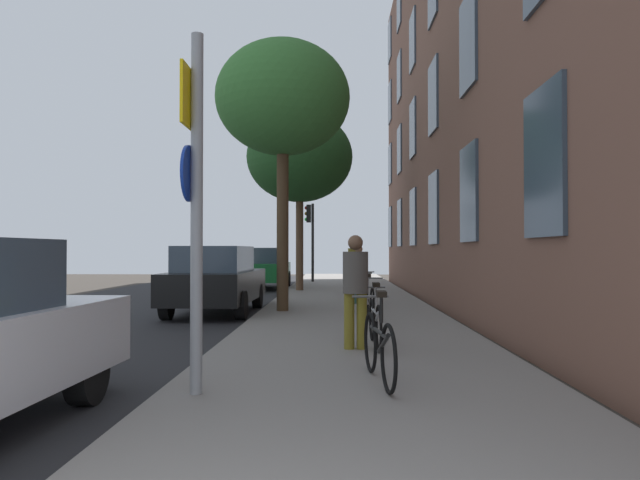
# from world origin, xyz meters

# --- Properties ---
(ground_plane) EXTENTS (41.80, 41.80, 0.00)m
(ground_plane) POSITION_xyz_m (-2.40, 15.00, 0.00)
(ground_plane) COLOR #332D28
(road_asphalt) EXTENTS (7.00, 38.00, 0.01)m
(road_asphalt) POSITION_xyz_m (-4.50, 15.00, 0.01)
(road_asphalt) COLOR #232326
(road_asphalt) RESTS_ON ground
(sidewalk) EXTENTS (4.20, 38.00, 0.12)m
(sidewalk) POSITION_xyz_m (1.10, 15.00, 0.06)
(sidewalk) COLOR gray
(sidewalk) RESTS_ON ground
(building_facade) EXTENTS (0.56, 27.00, 13.08)m
(building_facade) POSITION_xyz_m (3.69, 14.50, 6.55)
(building_facade) COLOR brown
(building_facade) RESTS_ON ground
(sign_post) EXTENTS (0.16, 0.60, 3.57)m
(sign_post) POSITION_xyz_m (-0.61, 4.46, 2.13)
(sign_post) COLOR gray
(sign_post) RESTS_ON sidewalk
(traffic_light) EXTENTS (0.43, 0.24, 3.53)m
(traffic_light) POSITION_xyz_m (-0.35, 25.11, 2.54)
(traffic_light) COLOR black
(traffic_light) RESTS_ON sidewalk
(tree_near) EXTENTS (3.16, 3.16, 6.34)m
(tree_near) POSITION_xyz_m (-0.46, 12.38, 5.09)
(tree_near) COLOR #4C3823
(tree_near) RESTS_ON sidewalk
(tree_far) EXTENTS (3.77, 3.77, 6.34)m
(tree_far) POSITION_xyz_m (-0.49, 19.45, 4.84)
(tree_far) COLOR brown
(tree_far) RESTS_ON sidewalk
(bicycle_0) EXTENTS (0.42, 1.72, 0.99)m
(bicycle_0) POSITION_xyz_m (1.25, 4.99, 0.51)
(bicycle_0) COLOR black
(bicycle_0) RESTS_ON sidewalk
(bicycle_1) EXTENTS (0.42, 1.66, 0.94)m
(bicycle_1) POSITION_xyz_m (1.37, 7.39, 0.49)
(bicycle_1) COLOR black
(bicycle_1) RESTS_ON sidewalk
(bicycle_2) EXTENTS (0.47, 1.71, 0.97)m
(bicycle_2) POSITION_xyz_m (1.42, 9.79, 0.50)
(bicycle_2) COLOR black
(bicycle_2) RESTS_ON sidewalk
(bicycle_3) EXTENTS (0.42, 1.77, 0.98)m
(bicycle_3) POSITION_xyz_m (1.42, 12.19, 0.50)
(bicycle_3) COLOR black
(bicycle_3) RESTS_ON sidewalk
(bicycle_4) EXTENTS (0.42, 1.72, 0.92)m
(bicycle_4) POSITION_xyz_m (1.61, 14.59, 0.48)
(bicycle_4) COLOR black
(bicycle_4) RESTS_ON sidewalk
(bicycle_5) EXTENTS (0.49, 1.59, 0.90)m
(bicycle_5) POSITION_xyz_m (1.41, 16.99, 0.47)
(bicycle_5) COLOR black
(bicycle_5) RESTS_ON sidewalk
(pedestrian_0) EXTENTS (0.51, 0.51, 1.63)m
(pedestrian_0) POSITION_xyz_m (1.07, 7.11, 1.05)
(pedestrian_0) COLOR olive
(pedestrian_0) RESTS_ON sidewalk
(pedestrian_1) EXTENTS (0.42, 0.42, 1.55)m
(pedestrian_1) POSITION_xyz_m (1.40, 14.28, 1.00)
(pedestrian_1) COLOR #33594C
(pedestrian_1) RESTS_ON sidewalk
(pedestrian_2) EXTENTS (0.42, 0.42, 1.73)m
(pedestrian_2) POSITION_xyz_m (1.37, 17.27, 1.11)
(pedestrian_2) COLOR #26262D
(pedestrian_2) RESTS_ON sidewalk
(car_1) EXTENTS (1.88, 4.21, 1.62)m
(car_1) POSITION_xyz_m (-2.10, 12.73, 0.84)
(car_1) COLOR black
(car_1) RESTS_ON road_asphalt
(car_2) EXTENTS (1.83, 4.17, 1.62)m
(car_2) POSITION_xyz_m (-2.05, 22.04, 0.84)
(car_2) COLOR #19662D
(car_2) RESTS_ON road_asphalt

